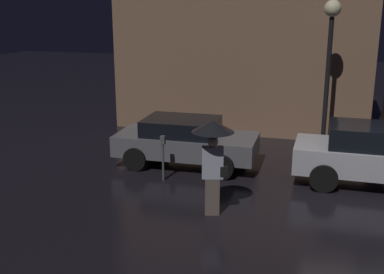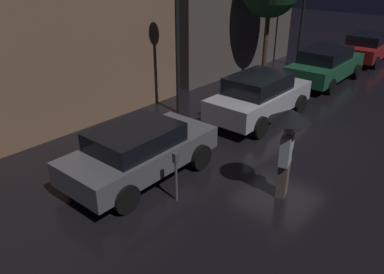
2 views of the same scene
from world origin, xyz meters
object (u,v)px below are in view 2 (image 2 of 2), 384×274
(street_lamp_far, at_px, (304,0))
(parking_meter, at_px, (176,171))
(parked_car_red, at_px, (367,47))
(parked_car_silver, at_px, (259,96))
(parked_car_grey, at_px, (140,150))
(street_lamp_near, at_px, (177,12))
(pedestrian_with_umbrella, at_px, (288,134))
(parked_car_green, at_px, (326,65))

(street_lamp_far, bearing_deg, parking_meter, -164.40)
(parked_car_red, bearing_deg, street_lamp_far, 143.62)
(parked_car_silver, height_order, parked_car_red, parked_car_silver)
(parked_car_grey, height_order, parked_car_red, parked_car_red)
(parking_meter, xyz_separation_m, street_lamp_near, (3.90, 3.61, 2.65))
(street_lamp_near, xyz_separation_m, street_lamp_far, (8.59, -0.12, -0.25))
(parked_car_silver, height_order, parking_meter, parked_car_silver)
(pedestrian_with_umbrella, bearing_deg, parked_car_red, -3.91)
(pedestrian_with_umbrella, distance_m, street_lamp_near, 5.99)
(street_lamp_near, bearing_deg, parked_car_red, -11.30)
(parked_car_red, height_order, parking_meter, parked_car_red)
(parked_car_grey, xyz_separation_m, parked_car_silver, (5.09, -0.17, 0.09))
(street_lamp_near, bearing_deg, parking_meter, -137.22)
(pedestrian_with_umbrella, bearing_deg, parked_car_grey, 101.51)
(parked_car_grey, relative_size, street_lamp_near, 0.87)
(parked_car_grey, relative_size, street_lamp_far, 0.85)
(parked_car_grey, distance_m, parking_meter, 1.39)
(parked_car_grey, bearing_deg, parked_car_green, -2.08)
(pedestrian_with_umbrella, height_order, street_lamp_near, street_lamp_near)
(parked_car_grey, bearing_deg, parking_meter, -99.05)
(pedestrian_with_umbrella, xyz_separation_m, street_lamp_near, (2.17, 5.28, 1.84))
(parked_car_green, bearing_deg, pedestrian_with_umbrella, -163.30)
(pedestrian_with_umbrella, height_order, street_lamp_far, street_lamp_far)
(pedestrian_with_umbrella, xyz_separation_m, street_lamp_far, (10.76, 5.15, 1.59))
(parked_car_green, xyz_separation_m, pedestrian_with_umbrella, (-9.01, -2.98, 0.78))
(parked_car_grey, bearing_deg, pedestrian_with_umbrella, -64.65)
(parking_meter, bearing_deg, parked_car_green, 6.98)
(pedestrian_with_umbrella, bearing_deg, parked_car_green, 2.72)
(parking_meter, distance_m, street_lamp_far, 13.19)
(parked_car_grey, xyz_separation_m, parked_car_green, (10.57, -0.06, 0.06))
(parked_car_silver, bearing_deg, parked_car_red, -0.26)
(parked_car_green, relative_size, pedestrian_with_umbrella, 2.19)
(parking_meter, bearing_deg, street_lamp_far, 15.60)
(parked_car_red, xyz_separation_m, street_lamp_far, (-3.30, 2.25, 2.40))
(pedestrian_with_umbrella, relative_size, street_lamp_far, 0.45)
(parked_car_grey, distance_m, street_lamp_near, 5.10)
(parked_car_grey, distance_m, pedestrian_with_umbrella, 3.52)
(parked_car_grey, height_order, parked_car_green, parked_car_green)
(pedestrian_with_umbrella, bearing_deg, street_lamp_far, 10.02)
(parked_car_grey, distance_m, parked_car_red, 15.61)
(parked_car_silver, xyz_separation_m, parking_meter, (-5.27, -1.21, -0.06))
(parked_car_grey, height_order, parked_car_silver, parked_car_silver)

